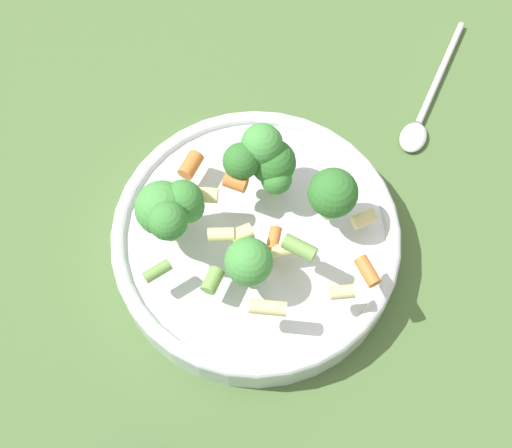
# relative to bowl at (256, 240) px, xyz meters

# --- Properties ---
(ground_plane) EXTENTS (3.00, 3.00, 0.00)m
(ground_plane) POSITION_rel_bowl_xyz_m (0.00, 0.00, -0.02)
(ground_plane) COLOR #4C6B38
(bowl) EXTENTS (0.26, 0.26, 0.04)m
(bowl) POSITION_rel_bowl_xyz_m (0.00, 0.00, 0.00)
(bowl) COLOR silver
(bowl) RESTS_ON ground_plane
(pasta_salad) EXTENTS (0.20, 0.18, 0.08)m
(pasta_salad) POSITION_rel_bowl_xyz_m (-0.02, -0.00, 0.06)
(pasta_salad) COLOR #8CB766
(pasta_salad) RESTS_ON bowl
(spoon) EXTENTS (0.07, 0.17, 0.01)m
(spoon) POSITION_rel_bowl_xyz_m (0.02, 0.23, -0.02)
(spoon) COLOR silver
(spoon) RESTS_ON ground_plane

